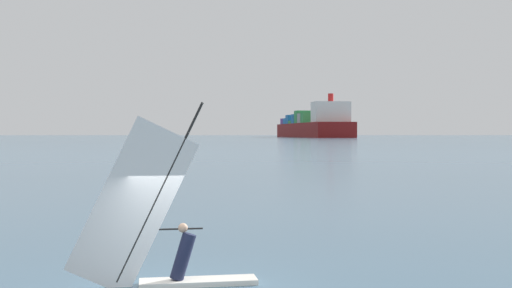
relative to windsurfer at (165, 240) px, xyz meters
The scene contains 2 objects.
windsurfer is the anchor object (origin of this frame).
cargo_ship 504.41m from the windsurfer, 90.86° to the left, with size 67.09×150.48×32.21m.
Camera 1 is at (3.15, -13.19, 3.46)m, focal length 44.53 mm.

